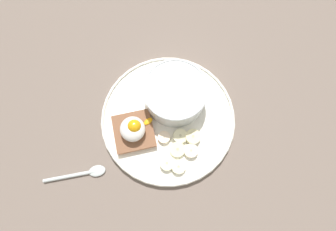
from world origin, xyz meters
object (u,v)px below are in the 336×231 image
at_px(oatmeal_bowl, 175,94).
at_px(banana_slice_upper, 178,167).
at_px(poached_egg, 133,128).
at_px(banana_slice_inner, 164,137).
at_px(banana_slice_left, 191,151).
at_px(banana_slice_outer, 180,136).
at_px(toast_slice, 134,131).
at_px(banana_slice_back, 167,163).
at_px(banana_slice_right, 193,137).
at_px(banana_slice_front, 178,149).
at_px(spoon, 82,174).

xyz_separation_m(oatmeal_bowl, banana_slice_upper, (-0.15, 0.04, -0.02)).
relative_size(poached_egg, banana_slice_inner, 1.94).
height_order(banana_slice_left, banana_slice_outer, banana_slice_outer).
bearing_deg(banana_slice_inner, banana_slice_outer, -101.29).
xyz_separation_m(toast_slice, banana_slice_back, (-0.09, -0.05, -0.00)).
distance_m(banana_slice_left, banana_slice_outer, 0.04).
bearing_deg(banana_slice_back, banana_slice_outer, -42.14).
distance_m(banana_slice_right, banana_slice_inner, 0.06).
relative_size(toast_slice, banana_slice_outer, 2.60).
bearing_deg(oatmeal_bowl, banana_slice_back, 157.18).
relative_size(banana_slice_front, banana_slice_back, 1.18).
xyz_separation_m(toast_slice, banana_slice_upper, (-0.10, -0.07, -0.00)).
relative_size(banana_slice_left, banana_slice_back, 0.90).
xyz_separation_m(oatmeal_bowl, toast_slice, (-0.05, 0.11, -0.02)).
height_order(oatmeal_bowl, banana_slice_back, oatmeal_bowl).
distance_m(poached_egg, banana_slice_right, 0.13).
relative_size(banana_slice_left, spoon, 0.26).
relative_size(oatmeal_bowl, poached_egg, 1.87).
height_order(banana_slice_right, banana_slice_inner, banana_slice_right).
bearing_deg(spoon, banana_slice_right, -87.79).
height_order(poached_egg, banana_slice_front, poached_egg).
xyz_separation_m(oatmeal_bowl, banana_slice_outer, (-0.09, 0.01, -0.02)).
bearing_deg(oatmeal_bowl, toast_slice, 115.46).
bearing_deg(banana_slice_left, banana_slice_inner, 46.97).
xyz_separation_m(banana_slice_back, banana_slice_outer, (0.05, -0.04, 0.00)).
bearing_deg(banana_slice_inner, banana_slice_left, -133.03).
bearing_deg(banana_slice_outer, oatmeal_bowl, -8.78).
relative_size(toast_slice, banana_slice_left, 2.57).
height_order(toast_slice, banana_slice_right, same).
bearing_deg(poached_egg, banana_slice_left, -125.24).
bearing_deg(poached_egg, banana_slice_outer, -111.93).
bearing_deg(banana_slice_front, banana_slice_right, -66.14).
bearing_deg(banana_slice_right, banana_slice_front, 113.86).
bearing_deg(banana_slice_front, banana_slice_upper, 165.12).
xyz_separation_m(banana_slice_outer, banana_slice_upper, (-0.06, 0.02, -0.00)).
xyz_separation_m(banana_slice_left, banana_slice_back, (-0.01, 0.06, 0.00)).
height_order(banana_slice_back, banana_slice_outer, banana_slice_outer).
bearing_deg(banana_slice_outer, banana_slice_right, -110.13).
height_order(poached_egg, banana_slice_back, poached_egg).
bearing_deg(spoon, banana_slice_upper, -102.16).
xyz_separation_m(banana_slice_front, banana_slice_upper, (-0.04, 0.01, 0.00)).
distance_m(toast_slice, banana_slice_outer, 0.10).
height_order(banana_slice_front, banana_slice_inner, same).
relative_size(oatmeal_bowl, banana_slice_back, 3.53).
xyz_separation_m(oatmeal_bowl, poached_egg, (-0.05, 0.11, 0.00)).
distance_m(banana_slice_left, banana_slice_inner, 0.06).
height_order(banana_slice_right, spoon, banana_slice_right).
height_order(banana_slice_front, banana_slice_upper, banana_slice_upper).
bearing_deg(poached_egg, banana_slice_back, -150.34).
relative_size(banana_slice_back, banana_slice_outer, 1.13).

